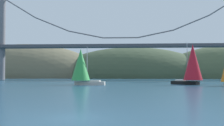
% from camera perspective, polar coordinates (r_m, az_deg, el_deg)
% --- Properties ---
extents(ground_plane, '(360.00, 360.00, 0.00)m').
position_cam_1_polar(ground_plane, '(19.00, -8.20, -10.95)').
color(ground_plane, navy).
extents(headland_left, '(88.13, 44.00, 37.71)m').
position_cam_1_polar(headland_left, '(164.30, -17.32, -2.89)').
color(headland_left, '#6B664C').
rests_on(headland_left, ground_plane).
extents(headland_center, '(87.07, 44.00, 33.45)m').
position_cam_1_polar(headland_center, '(153.40, 4.13, -3.04)').
color(headland_center, '#425138').
rests_on(headland_center, ground_plane).
extents(suspension_bridge, '(135.31, 6.00, 34.73)m').
position_cam_1_polar(suspension_bridge, '(114.08, 1.74, 4.19)').
color(suspension_bridge, slate).
rests_on(suspension_bridge, ground_plane).
extents(sailboat_green_sail, '(8.21, 4.69, 9.08)m').
position_cam_1_polar(sailboat_green_sail, '(67.19, -6.22, -0.62)').
color(sailboat_green_sail, '#B7B2A8').
rests_on(sailboat_green_sail, ground_plane).
extents(sailboat_crimson_sail, '(8.14, 7.91, 10.55)m').
position_cam_1_polar(sailboat_crimson_sail, '(71.05, 16.03, -0.08)').
color(sailboat_crimson_sail, black).
rests_on(sailboat_crimson_sail, ground_plane).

